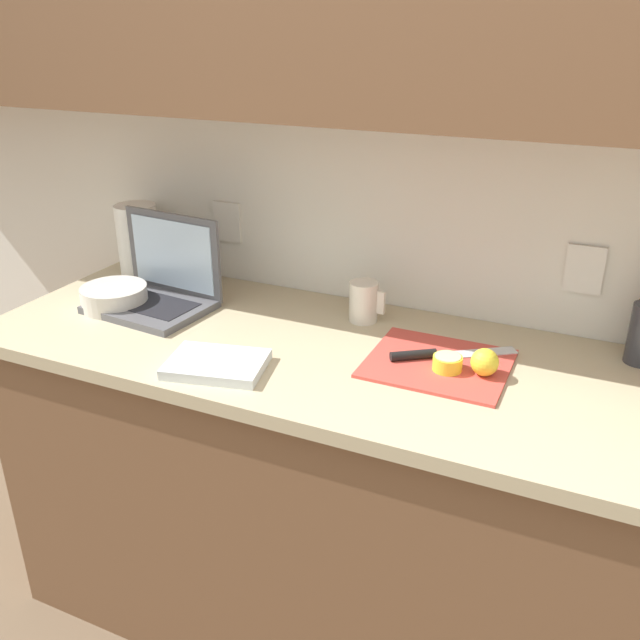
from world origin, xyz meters
The scene contains 11 objects.
wall_back centered at (0.00, 0.25, 1.56)m, with size 5.20×0.38×2.60m.
counter_unit centered at (0.02, 0.00, 0.46)m, with size 2.44×0.65×0.90m.
laptop centered at (-0.86, 0.06, 0.96)m, with size 0.34×0.26×0.25m.
cutting_board centered at (-0.06, 0.03, 0.90)m, with size 0.32×0.28×0.01m, color #D1473D.
knife centered at (-0.08, 0.04, 0.91)m, with size 0.27×0.20×0.02m.
lemon_half_cut centered at (-0.03, 0.00, 0.92)m, with size 0.07×0.07×0.04m.
lemon_whole_beside centered at (0.05, 0.01, 0.94)m, with size 0.06×0.06×0.06m.
measuring_cup centered at (-0.31, 0.19, 0.95)m, with size 0.10×0.08×0.11m.
bowl_white centered at (-0.97, -0.01, 0.93)m, with size 0.18×0.18×0.06m.
paper_towel_roll centered at (-1.07, 0.24, 1.01)m, with size 0.13×0.13×0.22m.
dish_towel centered at (-0.51, -0.20, 0.91)m, with size 0.22×0.16×0.02m, color white.
Camera 1 is at (0.27, -1.35, 1.63)m, focal length 38.00 mm.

